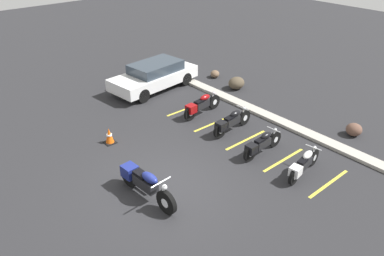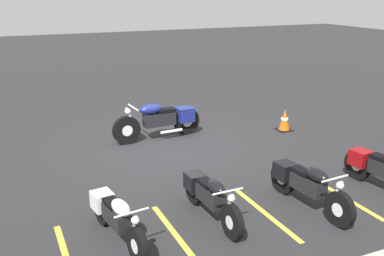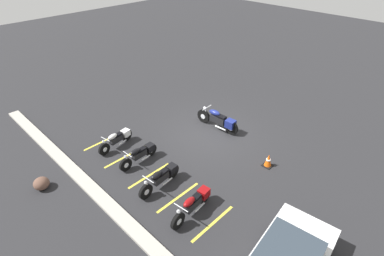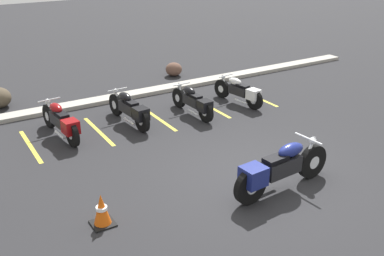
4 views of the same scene
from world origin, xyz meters
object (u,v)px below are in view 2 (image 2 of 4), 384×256
Objects in this scene: motorcycle_navy_featured at (162,120)px; parked_bike_3 at (116,216)px; parked_bike_2 at (209,195)px; traffic_cone at (285,121)px; parked_bike_1 at (306,184)px.

parked_bike_3 is (2.41, 4.43, -0.11)m from motorcycle_navy_featured.
motorcycle_navy_featured is 1.27× the size of parked_bike_3.
parked_bike_2 reaches higher than parked_bike_3.
motorcycle_navy_featured is 4.07× the size of traffic_cone.
parked_bike_3 is at bearing 32.47° from traffic_cone.
parked_bike_3 is at bearing -99.12° from parked_bike_1.
motorcycle_navy_featured is at bearing 168.35° from parked_bike_2.
parked_bike_2 is 1.02× the size of parked_bike_3.
parked_bike_1 is 3.46× the size of traffic_cone.
parked_bike_1 is 1.08× the size of parked_bike_3.
parked_bike_2 is at bearing -105.19° from parked_bike_1.
parked_bike_1 is at bearing 76.63° from parked_bike_3.
parked_bike_2 reaches higher than traffic_cone.
parked_bike_3 is 6.85m from traffic_cone.
parked_bike_1 is at bearing 98.60° from motorcycle_navy_featured.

